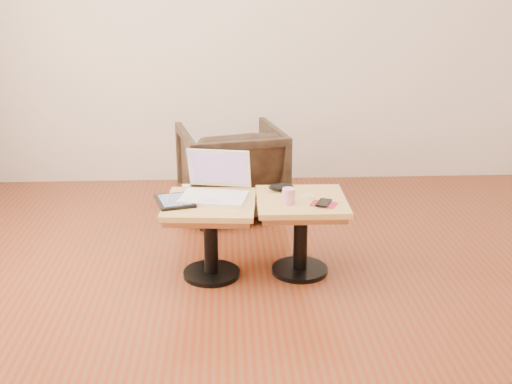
{
  "coord_description": "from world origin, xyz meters",
  "views": [
    {
      "loc": [
        -0.37,
        -2.83,
        1.63
      ],
      "look_at": [
        -0.21,
        0.46,
        0.5
      ],
      "focal_mm": 45.0,
      "sensor_mm": 36.0,
      "label": 1
    }
  ],
  "objects_px": {
    "striped_cup": "(289,196)",
    "side_table_left": "(210,220)",
    "armchair": "(231,170)",
    "laptop": "(215,188)",
    "side_table_right": "(301,217)"
  },
  "relations": [
    {
      "from": "side_table_left",
      "to": "armchair",
      "type": "distance_m",
      "value": 1.01
    },
    {
      "from": "laptop",
      "to": "striped_cup",
      "type": "distance_m",
      "value": 0.42
    },
    {
      "from": "side_table_right",
      "to": "laptop",
      "type": "bearing_deg",
      "value": 173.47
    },
    {
      "from": "side_table_left",
      "to": "armchair",
      "type": "xyz_separation_m",
      "value": [
        0.13,
        1.0,
        -0.02
      ]
    },
    {
      "from": "side_table_right",
      "to": "striped_cup",
      "type": "xyz_separation_m",
      "value": [
        -0.08,
        -0.08,
        0.16
      ]
    },
    {
      "from": "striped_cup",
      "to": "side_table_left",
      "type": "bearing_deg",
      "value": 171.88
    },
    {
      "from": "side_table_left",
      "to": "striped_cup",
      "type": "height_order",
      "value": "striped_cup"
    },
    {
      "from": "side_table_right",
      "to": "laptop",
      "type": "height_order",
      "value": "laptop"
    },
    {
      "from": "side_table_right",
      "to": "striped_cup",
      "type": "relative_size",
      "value": 5.64
    },
    {
      "from": "side_table_left",
      "to": "side_table_right",
      "type": "bearing_deg",
      "value": 7.01
    },
    {
      "from": "side_table_right",
      "to": "armchair",
      "type": "distance_m",
      "value": 1.05
    },
    {
      "from": "laptop",
      "to": "armchair",
      "type": "height_order",
      "value": "laptop"
    },
    {
      "from": "side_table_left",
      "to": "striped_cup",
      "type": "xyz_separation_m",
      "value": [
        0.42,
        -0.06,
        0.16
      ]
    },
    {
      "from": "armchair",
      "to": "side_table_left",
      "type": "bearing_deg",
      "value": 70.74
    },
    {
      "from": "side_table_left",
      "to": "side_table_right",
      "type": "distance_m",
      "value": 0.5
    }
  ]
}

